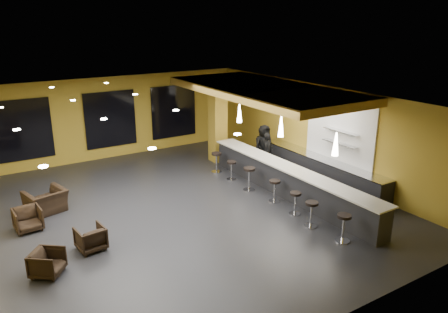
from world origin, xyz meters
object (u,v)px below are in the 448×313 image
bar_stool_2 (295,200)px  armchair_a (47,263)px  armchair_d (46,201)px  bar_stool_6 (216,160)px  bar_stool_5 (231,168)px  staff_a (268,152)px  armchair_b (91,238)px  pendant_0 (336,144)px  bar_counter (288,182)px  pendant_1 (281,127)px  prep_counter (320,170)px  column (218,121)px  bar_stool_4 (249,176)px  staff_b (262,146)px  staff_c (264,145)px  bar_stool_0 (344,224)px  bar_stool_3 (275,188)px  bar_stool_1 (311,211)px  armchair_c (28,219)px  pendant_2 (239,113)px

bar_stool_2 → armchair_a: bearing=175.3°
armchair_d → bar_stool_6: size_ratio=1.42×
bar_stool_5 → bar_stool_6: bearing=92.6°
staff_a → armchair_b: staff_a is taller
pendant_0 → armchair_a: pendant_0 is taller
bar_counter → armchair_d: size_ratio=7.01×
pendant_1 → prep_counter: bearing=0.0°
column → armchair_b: bearing=-145.8°
column → armchair_a: 9.67m
column → bar_stool_4: bearing=-103.5°
armchair_b → staff_b: bearing=-164.2°
armchair_a → bar_stool_2: size_ratio=0.96×
prep_counter → staff_c: (-0.68, 2.61, 0.42)m
column → bar_counter: bearing=-90.0°
pendant_0 → bar_stool_0: size_ratio=0.87×
pendant_0 → bar_stool_2: 2.17m
staff_c → bar_stool_3: bearing=-115.8°
bar_stool_1 → bar_stool_6: bar_stool_6 is taller
pendant_0 → bar_stool_4: (-0.83, 3.12, -1.81)m
pendant_0 → armchair_b: size_ratio=0.98×
pendant_1 → armchair_c: 8.38m
column → pendant_2: (0.00, -1.60, 0.60)m
bar_stool_4 → bar_stool_3: bearing=-83.8°
column → armchair_b: column is taller
bar_stool_6 → bar_stool_3: bearing=-87.9°
bar_stool_4 → bar_stool_5: 1.23m
column → pendant_2: bearing=-90.0°
pendant_1 → staff_b: 3.40m
staff_c → armchair_c: staff_c is taller
bar_stool_2 → staff_b: bearing=64.9°
armchair_a → staff_c: bearing=-29.4°
pendant_0 → bar_stool_3: bearing=110.5°
column → armchair_a: bearing=-146.7°
pendant_0 → pendant_2: size_ratio=1.00×
prep_counter → armchair_b: size_ratio=8.41×
armchair_c → bar_counter: bearing=-17.9°
armchair_a → armchair_c: (0.01, 2.70, 0.02)m
pendant_0 → bar_stool_3: (-0.70, 1.86, -1.87)m
column → armchair_c: 8.50m
bar_stool_3 → staff_a: bearing=56.4°
pendant_0 → bar_stool_3: 2.73m
column → bar_stool_5: size_ratio=4.82×
bar_stool_2 → bar_stool_4: 2.37m
prep_counter → armchair_d: size_ratio=5.26×
staff_c → bar_stool_1: bearing=-107.1°
prep_counter → bar_stool_0: (-2.81, -3.77, 0.08)m
armchair_c → bar_stool_0: bar_stool_0 is taller
armchair_a → bar_stool_6: size_ratio=0.87×
staff_a → armchair_a: 9.64m
armchair_b → column: bearing=-151.6°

